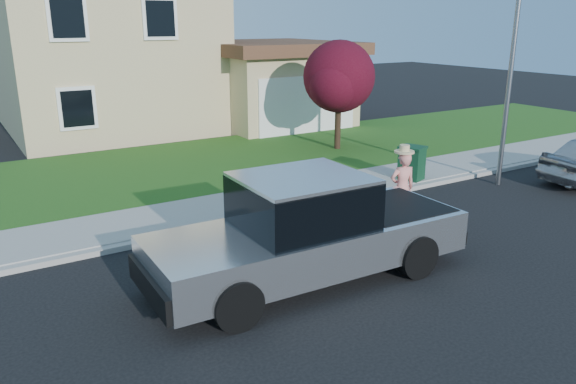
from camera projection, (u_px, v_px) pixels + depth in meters
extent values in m
plane|color=black|center=(342.00, 262.00, 11.02)|extent=(80.00, 80.00, 0.00)
cube|color=gray|center=(304.00, 210.00, 13.87)|extent=(40.00, 0.20, 0.12)
cube|color=gray|center=(281.00, 198.00, 14.76)|extent=(40.00, 2.00, 0.15)
cube|color=#133E11|center=(210.00, 163.00, 18.42)|extent=(40.00, 7.00, 0.10)
cube|color=tan|center=(103.00, 53.00, 23.90)|extent=(8.00, 9.00, 6.40)
cube|color=tan|center=(271.00, 89.00, 25.20)|extent=(5.50, 6.00, 3.20)
cube|color=white|center=(308.00, 105.00, 22.85)|extent=(4.60, 0.12, 2.30)
cube|color=#4C2D1E|center=(270.00, 47.00, 24.67)|extent=(6.20, 6.80, 0.50)
cube|color=white|center=(67.00, 18.00, 18.68)|extent=(1.30, 0.10, 1.50)
cube|color=white|center=(160.00, 19.00, 20.29)|extent=(1.30, 0.10, 1.50)
cube|color=black|center=(77.00, 108.00, 19.57)|extent=(1.30, 0.10, 1.50)
cylinder|color=black|center=(237.00, 305.00, 8.53)|extent=(0.83, 0.33, 0.82)
cylinder|color=black|center=(192.00, 261.00, 10.09)|extent=(0.83, 0.33, 0.82)
cylinder|color=black|center=(416.00, 256.00, 10.29)|extent=(0.83, 0.33, 0.82)
cylinder|color=black|center=(355.00, 225.00, 11.84)|extent=(0.83, 0.33, 0.82)
cube|color=silver|center=(309.00, 242.00, 10.14)|extent=(5.89, 2.19, 0.74)
cube|color=black|center=(302.00, 203.00, 9.83)|extent=(2.20, 1.96, 0.87)
cube|color=silver|center=(302.00, 178.00, 9.70)|extent=(2.20, 1.96, 0.08)
cube|color=black|center=(393.00, 207.00, 10.97)|extent=(1.89, 1.79, 0.06)
cube|color=black|center=(150.00, 287.00, 8.75)|extent=(0.17, 1.95, 0.41)
cube|color=black|center=(429.00, 224.00, 11.62)|extent=(0.17, 1.95, 0.26)
cube|color=black|center=(233.00, 199.00, 10.38)|extent=(0.13, 0.23, 0.18)
imported|color=#E98980|center=(402.00, 188.00, 12.92)|extent=(0.70, 0.55, 1.70)
cylinder|color=#D0B785|center=(404.00, 151.00, 12.66)|extent=(0.45, 0.45, 0.05)
cylinder|color=#D0B785|center=(405.00, 148.00, 12.64)|extent=(0.23, 0.23, 0.16)
cylinder|color=black|center=(338.00, 124.00, 20.06)|extent=(0.22, 0.22, 1.75)
sphere|color=#450E1A|center=(339.00, 76.00, 19.56)|extent=(2.51, 2.51, 2.51)
sphere|color=#450E1A|center=(346.00, 84.00, 20.20)|extent=(1.85, 1.85, 1.85)
sphere|color=#450E1A|center=(334.00, 84.00, 19.14)|extent=(1.75, 1.75, 1.75)
cube|color=#0E351D|center=(412.00, 164.00, 16.08)|extent=(0.73, 0.78, 0.90)
cube|color=#0E351D|center=(413.00, 147.00, 15.94)|extent=(0.79, 0.85, 0.07)
cylinder|color=slate|center=(509.00, 87.00, 15.42)|extent=(0.13, 0.13, 5.58)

